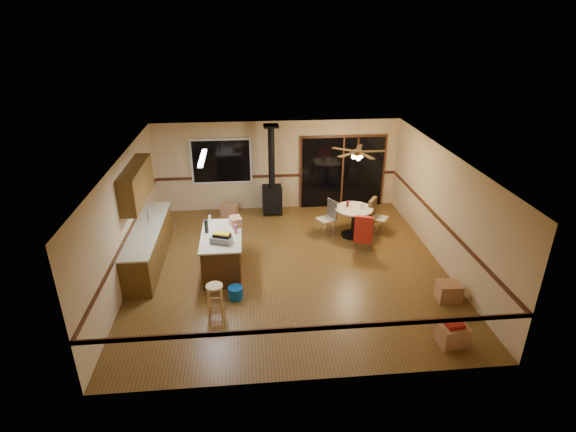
{
  "coord_description": "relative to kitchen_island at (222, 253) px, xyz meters",
  "views": [
    {
      "loc": [
        -0.86,
        -8.87,
        5.33
      ],
      "look_at": [
        0.0,
        0.3,
        1.15
      ],
      "focal_mm": 28.0,
      "sensor_mm": 36.0,
      "label": 1
    }
  ],
  "objects": [
    {
      "name": "toolbox_grey",
      "position": [
        0.02,
        -0.38,
        0.52
      ],
      "size": [
        0.49,
        0.38,
        0.14
      ],
      "primitive_type": "cube",
      "rotation": [
        0.0,
        0.0,
        -0.36
      ],
      "color": "slate",
      "rests_on": "kitchen_island"
    },
    {
      "name": "fluorescent_strip",
      "position": [
        -0.3,
        0.3,
        2.11
      ],
      "size": [
        0.1,
        1.2,
        0.04
      ],
      "primitive_type": "cube",
      "color": "white",
      "rests_on": "ceiling"
    },
    {
      "name": "box_corner_b",
      "position": [
        4.6,
        -1.56,
        -0.27
      ],
      "size": [
        0.47,
        0.41,
        0.37
      ],
      "primitive_type": "cube",
      "rotation": [
        0.0,
        0.0,
        -0.05
      ],
      "color": "#A57249",
      "rests_on": "floor"
    },
    {
      "name": "box_small_red",
      "position": [
        4.11,
        -2.86,
        -0.04
      ],
      "size": [
        0.32,
        0.27,
        0.08
      ],
      "primitive_type": "cube",
      "rotation": [
        0.0,
        0.0,
        0.1
      ],
      "color": "maroon",
      "rests_on": "box_corner_a"
    },
    {
      "name": "kitchen_island",
      "position": [
        0.0,
        0.0,
        0.0
      ],
      "size": [
        0.88,
        1.68,
        0.9
      ],
      "color": "#452911",
      "rests_on": "ground"
    },
    {
      "name": "ceiling",
      "position": [
        1.5,
        0.0,
        2.15
      ],
      "size": [
        7.0,
        7.0,
        0.0
      ],
      "primitive_type": "plane",
      "rotation": [
        3.14,
        0.0,
        0.0
      ],
      "color": "silver",
      "rests_on": "ground"
    },
    {
      "name": "wall_right",
      "position": [
        5.0,
        0.0,
        0.85
      ],
      "size": [
        0.0,
        7.0,
        7.0
      ],
      "primitive_type": "plane",
      "rotation": [
        1.57,
        0.0,
        -1.57
      ],
      "color": "tan",
      "rests_on": "ground"
    },
    {
      "name": "chair_right",
      "position": [
        3.85,
        1.58,
        0.14
      ],
      "size": [
        0.61,
        0.6,
        0.7
      ],
      "color": "tan",
      "rests_on": "ground"
    },
    {
      "name": "dining_table",
      "position": [
        3.3,
        1.44,
        0.08
      ],
      "size": [
        0.96,
        0.96,
        0.78
      ],
      "color": "black",
      "rests_on": "ground"
    },
    {
      "name": "wall_front",
      "position": [
        1.5,
        -3.5,
        0.85
      ],
      "size": [
        7.0,
        0.0,
        7.0
      ],
      "primitive_type": "plane",
      "rotation": [
        -1.57,
        0.0,
        0.0
      ],
      "color": "tan",
      "rests_on": "ground"
    },
    {
      "name": "toolbox_yellow_lid",
      "position": [
        0.04,
        -0.37,
        0.66
      ],
      "size": [
        0.38,
        0.28,
        0.03
      ],
      "primitive_type": "cube",
      "rotation": [
        0.0,
        0.0,
        -0.34
      ],
      "color": "gold",
      "rests_on": "toolbox_black"
    },
    {
      "name": "wood_stove",
      "position": [
        1.3,
        3.05,
        0.28
      ],
      "size": [
        0.55,
        0.5,
        2.52
      ],
      "color": "black",
      "rests_on": "ground"
    },
    {
      "name": "upper_cabinets",
      "position": [
        -1.83,
        0.7,
        1.45
      ],
      "size": [
        0.35,
        2.0,
        0.8
      ],
      "primitive_type": "cube",
      "color": "#593B16",
      "rests_on": "ground"
    },
    {
      "name": "box_on_island",
      "position": [
        0.32,
        0.42,
        0.55
      ],
      "size": [
        0.31,
        0.37,
        0.21
      ],
      "primitive_type": "cube",
      "rotation": [
        0.0,
        0.0,
        0.27
      ],
      "color": "#A57249",
      "rests_on": "kitchen_island"
    },
    {
      "name": "glass_cream",
      "position": [
        3.48,
        1.39,
        0.4
      ],
      "size": [
        0.08,
        0.08,
        0.15
      ],
      "primitive_type": "cylinder",
      "rotation": [
        0.0,
        0.0,
        0.31
      ],
      "color": "beige",
      "rests_on": "dining_table"
    },
    {
      "name": "glass_red",
      "position": [
        3.15,
        1.54,
        0.41
      ],
      "size": [
        0.08,
        0.08,
        0.17
      ],
      "primitive_type": "cylinder",
      "rotation": [
        0.0,
        0.0,
        -0.39
      ],
      "color": "#590C14",
      "rests_on": "dining_table"
    },
    {
      "name": "blue_bucket",
      "position": [
        0.29,
        -1.13,
        -0.33
      ],
      "size": [
        0.37,
        0.37,
        0.25
      ],
      "primitive_type": "cylinder",
      "rotation": [
        0.0,
        0.0,
        0.25
      ],
      "color": "blue",
      "rests_on": "floor"
    },
    {
      "name": "box_corner_a",
      "position": [
        4.11,
        -2.86,
        -0.27
      ],
      "size": [
        0.52,
        0.45,
        0.37
      ],
      "primitive_type": "cube",
      "rotation": [
        0.0,
        0.0,
        0.1
      ],
      "color": "#A57249",
      "rests_on": "floor"
    },
    {
      "name": "countertop",
      "position": [
        -1.7,
        0.5,
        0.43
      ],
      "size": [
        0.64,
        3.04,
        0.04
      ],
      "primitive_type": "cube",
      "color": "#BEB693",
      "rests_on": "lower_cabinets"
    },
    {
      "name": "floor",
      "position": [
        1.5,
        0.0,
        -0.45
      ],
      "size": [
        7.0,
        7.0,
        0.0
      ],
      "primitive_type": "plane",
      "color": "brown",
      "rests_on": "ground"
    },
    {
      "name": "chair_rail",
      "position": [
        1.5,
        0.0,
        0.55
      ],
      "size": [
        7.0,
        7.0,
        0.08
      ],
      "primitive_type": null,
      "color": "#421F10",
      "rests_on": "ground"
    },
    {
      "name": "bottle_white",
      "position": [
        -0.29,
        0.68,
        0.53
      ],
      "size": [
        0.07,
        0.07,
        0.17
      ],
      "primitive_type": "cylinder",
      "rotation": [
        0.0,
        0.0,
        0.3
      ],
      "color": "white",
      "rests_on": "kitchen_island"
    },
    {
      "name": "bottle_dark",
      "position": [
        -0.32,
        0.14,
        0.6
      ],
      "size": [
        0.11,
        0.11,
        0.3
      ],
      "primitive_type": "cylinder",
      "rotation": [
        0.0,
        0.0,
        0.39
      ],
      "color": "black",
      "rests_on": "kitchen_island"
    },
    {
      "name": "chair_left",
      "position": [
        2.7,
        1.58,
        0.14
      ],
      "size": [
        0.54,
        0.54,
        0.51
      ],
      "color": "tan",
      "rests_on": "ground"
    },
    {
      "name": "window",
      "position": [
        -0.1,
        3.45,
        1.05
      ],
      "size": [
        1.72,
        0.1,
        1.32
      ],
      "primitive_type": "cube",
      "color": "black",
      "rests_on": "ground"
    },
    {
      "name": "toolbox_black",
      "position": [
        0.04,
        -0.37,
        0.55
      ],
      "size": [
        0.4,
        0.3,
        0.2
      ],
      "primitive_type": "cube",
      "rotation": [
        0.0,
        0.0,
        -0.34
      ],
      "color": "black",
      "rests_on": "kitchen_island"
    },
    {
      "name": "chair_near",
      "position": [
        3.34,
        0.56,
        0.14
      ],
      "size": [
        0.55,
        0.57,
        0.7
      ],
      "color": "tan",
      "rests_on": "ground"
    },
    {
      "name": "bar_stool",
      "position": [
        -0.09,
        -1.55,
        -0.15
      ],
      "size": [
        0.42,
        0.42,
        0.6
      ],
      "primitive_type": "cylinder",
      "rotation": [
        0.0,
        0.0,
        -0.38
      ],
      "color": "tan",
      "rests_on": "floor"
    },
    {
      "name": "ceiling_fan",
      "position": [
        3.3,
        1.44,
        1.76
      ],
      "size": [
        0.24,
        0.24,
        0.55
      ],
      "color": "brown",
      "rests_on": "ceiling"
    },
    {
      "name": "lower_cabinets",
      "position": [
        -1.7,
        0.5,
        -0.02
      ],
      "size": [
        0.6,
        3.0,
        0.86
      ],
      "primitive_type": "cube",
      "color": "#593B16",
      "rests_on": "ground"
    },
    {
      "name": "bottle_pink",
      "position": [
        0.32,
        0.04,
        0.56
      ],
      "size": [
        0.08,
        0.08,
        0.22
      ],
      "primitive_type": "cylinder",
      "rotation": [
        0.0,
        0.0,
        -0.21
      ],
      "color": "#D84C8C",
      "rests_on": "kitchen_island"
    },
    {
      "name": "wall_left",
      "position": [
        -2.0,
        0.0,
        0.85
      ],
      "size": [
        0.0,
        7.0,
        7.0
      ],
      "primitive_type": "plane",
      "rotation": [
        1.57,
        0.0,
        1.57
      ],
      "color": "tan",
      "rests_on": "ground"
    },
    {
      "name": "wall_back",
      "position": [
        1.5,
        3.5,
        0.85
      ],
      "size": [
        7.0,
        0.0,
        7.0
      ],
      "primitive_type": "plane",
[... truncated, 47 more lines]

